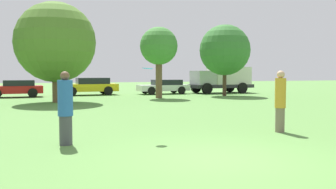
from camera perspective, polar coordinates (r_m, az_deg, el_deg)
name	(u,v)px	position (r m, az deg, el deg)	size (l,w,h in m)	color
ground_plane	(223,159)	(7.78, 8.53, -9.98)	(120.00, 120.00, 0.00)	#54843D
person_thrower	(65,108)	(9.41, -15.72, -2.06)	(0.37, 0.37, 1.83)	#3F3F47
person_catcher	(280,101)	(11.51, 17.13, -0.94)	(0.33, 0.33, 1.86)	#726651
frisbee	(147,68)	(9.92, -3.23, 4.10)	(0.29, 0.29, 0.05)	#19B2D8
tree_1	(55,42)	(23.00, -17.16, 7.77)	(4.79, 4.79, 6.00)	brown
tree_2	(159,47)	(25.82, -1.44, 7.44)	(2.66, 2.66, 5.00)	brown
tree_3	(225,50)	(28.61, 8.86, 6.86)	(3.91, 3.91, 5.49)	#473323
parked_car_red	(16,88)	(28.83, -22.65, 0.93)	(3.91, 1.96, 1.25)	red
parked_car_yellow	(90,86)	(29.93, -12.14, 1.33)	(4.62, 2.13, 1.38)	gold
parked_car_white	(164,86)	(30.70, -0.60, 1.28)	(4.35, 1.98, 1.20)	silver
delivery_truck_silver	(222,78)	(32.67, 8.37, 2.49)	(5.65, 2.59, 2.30)	#2D2D33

